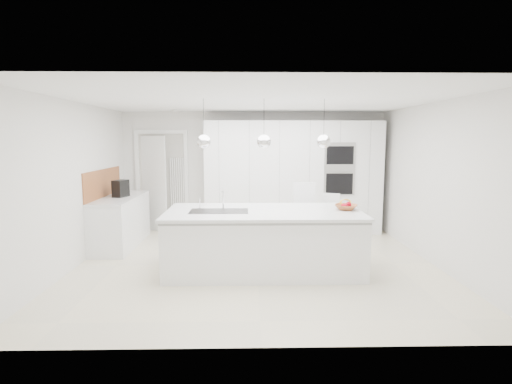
{
  "coord_description": "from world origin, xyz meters",
  "views": [
    {
      "loc": [
        -0.13,
        -6.0,
        1.93
      ],
      "look_at": [
        0.0,
        0.3,
        1.1
      ],
      "focal_mm": 28.0,
      "sensor_mm": 36.0,
      "label": 1
    }
  ],
  "objects_px": {
    "espresso_machine": "(121,188)",
    "bar_stool_left": "(305,220)",
    "island_base": "(264,243)",
    "bar_stool_right": "(332,224)",
    "fruit_bowl": "(346,207)"
  },
  "relations": [
    {
      "from": "espresso_machine",
      "to": "bar_stool_left",
      "type": "height_order",
      "value": "espresso_machine"
    },
    {
      "from": "island_base",
      "to": "bar_stool_right",
      "type": "xyz_separation_m",
      "value": [
        1.21,
        0.99,
        0.07
      ]
    },
    {
      "from": "fruit_bowl",
      "to": "bar_stool_right",
      "type": "bearing_deg",
      "value": 90.59
    },
    {
      "from": "island_base",
      "to": "bar_stool_left",
      "type": "height_order",
      "value": "bar_stool_left"
    },
    {
      "from": "bar_stool_left",
      "to": "espresso_machine",
      "type": "bearing_deg",
      "value": 168.57
    },
    {
      "from": "espresso_machine",
      "to": "bar_stool_right",
      "type": "relative_size",
      "value": 0.3
    },
    {
      "from": "fruit_bowl",
      "to": "bar_stool_right",
      "type": "height_order",
      "value": "bar_stool_right"
    },
    {
      "from": "island_base",
      "to": "espresso_machine",
      "type": "height_order",
      "value": "espresso_machine"
    },
    {
      "from": "island_base",
      "to": "bar_stool_right",
      "type": "height_order",
      "value": "bar_stool_right"
    },
    {
      "from": "island_base",
      "to": "bar_stool_right",
      "type": "distance_m",
      "value": 1.57
    },
    {
      "from": "bar_stool_left",
      "to": "fruit_bowl",
      "type": "bearing_deg",
      "value": -56.02
    },
    {
      "from": "fruit_bowl",
      "to": "bar_stool_left",
      "type": "bearing_deg",
      "value": 123.65
    },
    {
      "from": "fruit_bowl",
      "to": "bar_stool_left",
      "type": "distance_m",
      "value": 0.96
    },
    {
      "from": "island_base",
      "to": "fruit_bowl",
      "type": "bearing_deg",
      "value": 3.61
    },
    {
      "from": "island_base",
      "to": "fruit_bowl",
      "type": "distance_m",
      "value": 1.32
    }
  ]
}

